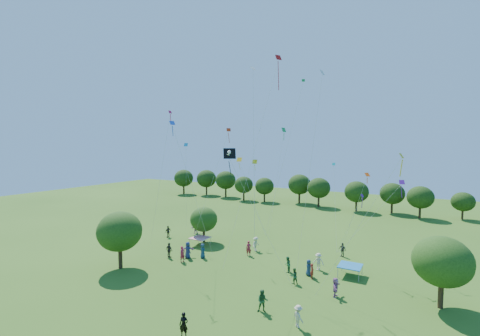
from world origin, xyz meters
name	(u,v)px	position (x,y,z in m)	size (l,w,h in m)	color
near_tree_west	(120,231)	(-12.51, 9.94, 4.01)	(4.70, 4.70, 6.14)	#422B19
near_tree_north	(204,219)	(-10.26, 22.05, 3.13)	(3.72, 3.72, 4.82)	#422B19
near_tree_east	(442,262)	(17.07, 16.92, 3.85)	(4.48, 4.48, 5.88)	#422B19
treeline	(328,188)	(-1.73, 55.43, 4.09)	(88.01, 8.77, 6.77)	#422B19
tent_red_stripe	(200,238)	(-9.70, 20.45, 1.04)	(2.20, 2.20, 1.10)	red
tent_blue	(350,266)	(9.44, 19.95, 1.04)	(2.20, 2.20, 1.10)	#1864A0
man_in_black	(184,325)	(1.47, 3.54, 0.85)	(0.63, 0.41, 1.69)	black
crowd_person_0	(309,268)	(5.75, 17.99, 0.82)	(0.81, 0.44, 1.64)	navy
crowd_person_1	(182,254)	(-7.89, 14.66, 0.91)	(0.68, 0.44, 1.81)	#9F1C37
crowd_person_2	(287,264)	(3.56, 17.78, 0.81)	(0.80, 0.43, 1.62)	#2B6539
crowd_person_3	(318,262)	(6.21, 19.91, 0.91)	(1.19, 0.54, 1.83)	beige
crowd_person_4	(342,250)	(7.53, 25.43, 0.83)	(0.97, 0.44, 1.66)	#423E35
crowd_person_5	(336,287)	(9.19, 14.68, 0.84)	(1.57, 0.56, 1.68)	#9F5C99
crowd_person_6	(188,250)	(-8.17, 15.97, 0.96)	(0.95, 0.51, 1.92)	navy
crowd_person_7	(249,248)	(-2.32, 20.22, 0.88)	(0.66, 0.42, 1.77)	maroon
crowd_person_8	(294,276)	(5.12, 15.44, 0.75)	(0.74, 0.40, 1.51)	#214E2A
crowd_person_9	(256,244)	(-2.35, 22.16, 0.89)	(1.16, 0.52, 1.78)	beige
crowd_person_10	(169,250)	(-10.17, 15.01, 0.88)	(1.04, 0.47, 1.77)	#37302C
crowd_person_11	(196,228)	(-13.81, 24.93, 0.88)	(1.64, 0.59, 1.76)	#A35F9F
crowd_person_12	(203,251)	(-6.65, 16.85, 0.85)	(0.84, 0.46, 1.71)	navy
crowd_person_13	(312,271)	(6.30, 17.40, 0.76)	(0.57, 0.37, 1.53)	maroon
crowd_person_14	(263,301)	(4.77, 9.22, 0.89)	(0.88, 0.47, 1.78)	#235328
crowd_person_15	(298,316)	(7.96, 8.54, 0.82)	(1.07, 0.48, 1.64)	#C0B89A
crowd_person_16	(168,232)	(-16.04, 21.32, 0.84)	(0.98, 0.45, 1.67)	#3C3530
crowd_person_17	(188,250)	(-8.42, 16.26, 0.84)	(1.57, 0.56, 1.68)	#8C528C
pirate_kite	(231,156)	(0.77, 11.00, 12.23)	(6.16, 1.62, 11.65)	black
red_high_kite	(269,97)	(1.24, 17.98, 18.29)	(3.07, 7.19, 21.53)	red
small_kite_0	(164,152)	(-11.06, 15.44, 12.48)	(2.35, 1.55, 15.97)	#E90D3F
small_kite_1	(362,190)	(10.07, 22.23, 8.59)	(3.00, 1.13, 9.07)	#F5500C
small_kite_2	(242,169)	(-6.71, 26.48, 9.94)	(5.42, 2.09, 10.20)	gold
small_kite_3	(290,135)	(0.53, 26.06, 14.49)	(4.72, 1.61, 20.26)	#198E34
small_kite_4	(181,152)	(-6.49, 12.95, 12.49)	(3.32, 3.10, 14.43)	#1242BD
small_kite_5	(391,195)	(12.71, 24.11, 7.93)	(6.37, 2.23, 8.27)	#6C199B
small_kite_6	(253,117)	(-1.04, 18.87, 16.31)	(0.55, 0.84, 20.54)	silver
small_kite_7	(335,188)	(6.35, 25.94, 8.08)	(1.85, 4.90, 9.75)	#0DC3CD
small_kite_8	(221,155)	(-6.13, 20.10, 12.08)	(3.96, 2.96, 14.03)	red
small_kite_9	(377,197)	(12.79, 10.61, 9.63)	(5.98, 1.25, 11.37)	yellow
small_kite_10	(255,175)	(-1.95, 21.03, 9.64)	(1.45, 2.45, 10.20)	yellow
small_kite_11	(282,146)	(-1.23, 27.64, 13.07)	(1.06, 3.33, 14.33)	#1B9546
small_kite_12	(186,163)	(-13.52, 22.42, 10.78)	(0.57, 0.43, 12.25)	#158FD9
small_kite_13	(357,209)	(9.69, 21.62, 6.62)	(2.88, 1.65, 6.94)	#681894
small_kite_14	(317,118)	(6.34, 17.88, 15.86)	(1.47, 3.50, 19.26)	silver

